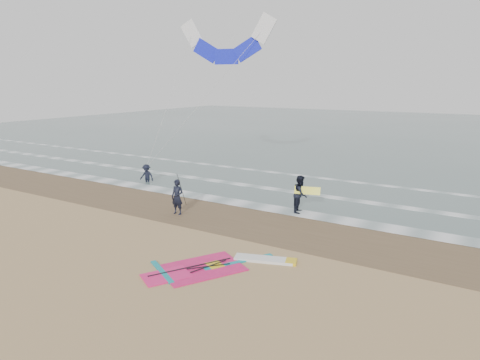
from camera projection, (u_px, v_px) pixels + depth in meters
The scene contains 11 objects.
ground at pixel (171, 264), 15.73m from camera, with size 120.00×120.00×0.00m, color tan.
sea_water at pixel (410, 133), 55.75m from camera, with size 120.00×80.00×0.02m, color #47605E.
wet_sand_band at pixel (251, 220), 20.73m from camera, with size 120.00×5.00×0.01m, color brown.
foam_waterline at pixel (290, 199), 24.43m from camera, with size 120.00×9.15×0.02m.
windsurf_rig at pixel (219, 266), 15.51m from camera, with size 4.79×4.54×0.12m.
person_standing at pixel (177, 197), 21.50m from camera, with size 0.65×0.43×1.79m, color black.
person_walking at pixel (301, 194), 21.79m from camera, with size 0.94×0.73×1.94m, color black.
person_wading at pixel (146, 171), 28.31m from camera, with size 1.02×0.59×1.58m, color black.
held_pole at pixel (182, 190), 21.25m from camera, with size 0.17×0.86×1.82m.
carried_kiteboard at pixel (307, 191), 21.45m from camera, with size 1.30×0.51×0.39m.
surf_kite at pixel (226, 44), 27.12m from camera, with size 7.75×3.56×9.60m.
Camera 1 is at (9.75, -11.19, 6.57)m, focal length 32.00 mm.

